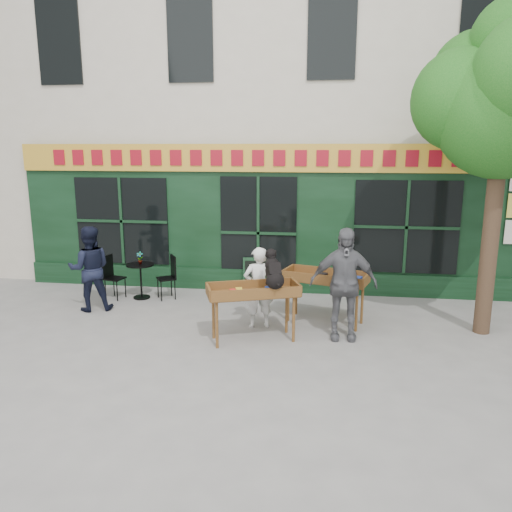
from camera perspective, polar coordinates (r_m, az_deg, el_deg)
The scene contains 14 objects.
ground at distance 9.31m, azimuth -1.73°, elevation -7.97°, with size 80.00×80.00×0.00m, color slate.
building at distance 14.75m, azimuth 2.37°, elevation 19.13°, with size 14.00×7.26×10.00m.
street_tree at distance 9.42m, azimuth 26.74°, elevation 16.42°, with size 3.05×2.90×5.60m.
book_cart_center at distance 8.39m, azimuth -0.33°, elevation -4.34°, with size 1.62×1.10×0.99m.
dog at distance 8.18m, azimuth 2.04°, elevation -1.40°, with size 0.34×0.60×0.60m, color black, non-canonical shape.
woman at distance 9.03m, azimuth 0.29°, elevation -3.62°, with size 0.55×0.36×1.49m, color silver.
book_cart_right at distance 9.33m, azimuth 7.96°, elevation -2.74°, with size 1.61×1.02×0.99m.
man_right at distance 8.57m, azimuth 9.95°, elevation -3.15°, with size 1.13×0.47×1.94m, color #525357.
bistro_table at distance 11.07m, azimuth -13.05°, elevation -2.02°, with size 0.60×0.60×0.76m.
bistro_chair_left at distance 11.24m, azimuth -16.23°, elevation -1.90°, with size 0.43×0.43×0.95m.
bistro_chair_right at distance 10.95m, azimuth -9.81°, elevation -1.96°, with size 0.50×0.50×0.95m.
potted_plant at distance 10.99m, azimuth -13.14°, elevation -0.21°, with size 0.14×0.10×0.27m, color gray.
man_left at distance 10.49m, azimuth -18.47°, elevation -1.38°, with size 0.83×0.65×1.72m, color black.
chalkboard at distance 11.26m, azimuth -0.08°, elevation -2.21°, with size 0.58×0.27×0.79m.
Camera 1 is at (1.52, -8.59, 3.23)m, focal length 35.00 mm.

